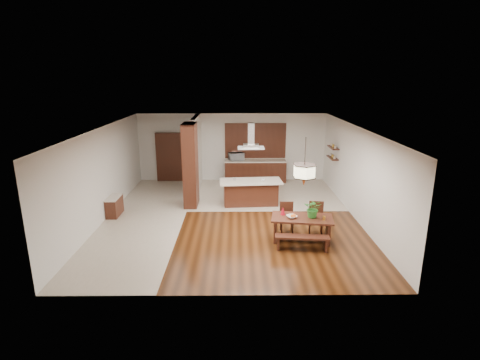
{
  "coord_description": "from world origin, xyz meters",
  "views": [
    {
      "loc": [
        0.19,
        -11.38,
        4.44
      ],
      "look_at": [
        0.3,
        0.0,
        1.25
      ],
      "focal_mm": 28.0,
      "sensor_mm": 36.0,
      "label": 1
    }
  ],
  "objects_px": {
    "range_hood": "(251,136)",
    "island_cup": "(263,180)",
    "pendant_lantern": "(305,162)",
    "dining_bench": "(302,243)",
    "dining_chair_left": "(287,218)",
    "dining_chair_right": "(316,219)",
    "microwave": "(236,156)",
    "hallway_console": "(114,206)",
    "kitchen_island": "(251,192)",
    "dining_table": "(302,223)",
    "foliage_plant": "(313,208)",
    "fruit_bowl": "(292,217)"
  },
  "relations": [
    {
      "from": "pendant_lantern",
      "to": "dining_bench",
      "type": "bearing_deg",
      "value": -98.27
    },
    {
      "from": "pendant_lantern",
      "to": "foliage_plant",
      "type": "distance_m",
      "value": 1.32
    },
    {
      "from": "hallway_console",
      "to": "microwave",
      "type": "relative_size",
      "value": 1.47
    },
    {
      "from": "pendant_lantern",
      "to": "range_hood",
      "type": "relative_size",
      "value": 1.46
    },
    {
      "from": "foliage_plant",
      "to": "kitchen_island",
      "type": "height_order",
      "value": "foliage_plant"
    },
    {
      "from": "fruit_bowl",
      "to": "dining_chair_left",
      "type": "bearing_deg",
      "value": 94.37
    },
    {
      "from": "fruit_bowl",
      "to": "island_cup",
      "type": "height_order",
      "value": "island_cup"
    },
    {
      "from": "dining_chair_left",
      "to": "fruit_bowl",
      "type": "relative_size",
      "value": 3.25
    },
    {
      "from": "dining_chair_left",
      "to": "microwave",
      "type": "relative_size",
      "value": 1.49
    },
    {
      "from": "hallway_console",
      "to": "pendant_lantern",
      "type": "distance_m",
      "value": 6.43
    },
    {
      "from": "dining_chair_right",
      "to": "pendant_lantern",
      "type": "distance_m",
      "value": 1.89
    },
    {
      "from": "dining_chair_right",
      "to": "kitchen_island",
      "type": "relative_size",
      "value": 0.42
    },
    {
      "from": "microwave",
      "to": "dining_table",
      "type": "bearing_deg",
      "value": -95.19
    },
    {
      "from": "hallway_console",
      "to": "dining_table",
      "type": "xyz_separation_m",
      "value": [
        5.8,
        -2.01,
        0.19
      ]
    },
    {
      "from": "island_cup",
      "to": "microwave",
      "type": "relative_size",
      "value": 0.2
    },
    {
      "from": "range_hood",
      "to": "island_cup",
      "type": "height_order",
      "value": "range_hood"
    },
    {
      "from": "island_cup",
      "to": "kitchen_island",
      "type": "bearing_deg",
      "value": 165.4
    },
    {
      "from": "pendant_lantern",
      "to": "kitchen_island",
      "type": "relative_size",
      "value": 0.59
    },
    {
      "from": "fruit_bowl",
      "to": "hallway_console",
      "type": "bearing_deg",
      "value": 159.64
    },
    {
      "from": "fruit_bowl",
      "to": "pendant_lantern",
      "type": "bearing_deg",
      "value": 6.86
    },
    {
      "from": "foliage_plant",
      "to": "island_cup",
      "type": "relative_size",
      "value": 4.33
    },
    {
      "from": "dining_table",
      "to": "dining_bench",
      "type": "xyz_separation_m",
      "value": [
        -0.09,
        -0.59,
        -0.31
      ]
    },
    {
      "from": "range_hood",
      "to": "island_cup",
      "type": "relative_size",
      "value": 7.43
    },
    {
      "from": "dining_bench",
      "to": "range_hood",
      "type": "bearing_deg",
      "value": 108.48
    },
    {
      "from": "foliage_plant",
      "to": "fruit_bowl",
      "type": "height_order",
      "value": "foliage_plant"
    },
    {
      "from": "dining_bench",
      "to": "kitchen_island",
      "type": "relative_size",
      "value": 0.63
    },
    {
      "from": "kitchen_island",
      "to": "dining_chair_left",
      "type": "bearing_deg",
      "value": -72.92
    },
    {
      "from": "foliage_plant",
      "to": "range_hood",
      "type": "relative_size",
      "value": 0.58
    },
    {
      "from": "hallway_console",
      "to": "dining_chair_right",
      "type": "xyz_separation_m",
      "value": [
        6.28,
        -1.57,
        0.15
      ]
    },
    {
      "from": "dining_chair_right",
      "to": "range_hood",
      "type": "xyz_separation_m",
      "value": [
        -1.78,
        2.6,
        2.0
      ]
    },
    {
      "from": "hallway_console",
      "to": "dining_chair_right",
      "type": "height_order",
      "value": "dining_chair_right"
    },
    {
      "from": "dining_chair_left",
      "to": "range_hood",
      "type": "height_order",
      "value": "range_hood"
    },
    {
      "from": "microwave",
      "to": "dining_chair_right",
      "type": "bearing_deg",
      "value": -89.57
    },
    {
      "from": "dining_table",
      "to": "microwave",
      "type": "height_order",
      "value": "microwave"
    },
    {
      "from": "fruit_bowl",
      "to": "island_cup",
      "type": "xyz_separation_m",
      "value": [
        -0.59,
        2.96,
        0.22
      ]
    },
    {
      "from": "dining_chair_left",
      "to": "dining_chair_right",
      "type": "distance_m",
      "value": 0.83
    },
    {
      "from": "dining_bench",
      "to": "island_cup",
      "type": "bearing_deg",
      "value": 102.68
    },
    {
      "from": "pendant_lantern",
      "to": "hallway_console",
      "type": "bearing_deg",
      "value": 160.89
    },
    {
      "from": "hallway_console",
      "to": "island_cup",
      "type": "bearing_deg",
      "value": 10.59
    },
    {
      "from": "hallway_console",
      "to": "pendant_lantern",
      "type": "bearing_deg",
      "value": -19.11
    },
    {
      "from": "dining_table",
      "to": "dining_bench",
      "type": "relative_size",
      "value": 1.25
    },
    {
      "from": "dining_chair_left",
      "to": "range_hood",
      "type": "xyz_separation_m",
      "value": [
        -0.96,
        2.48,
        2.02
      ]
    },
    {
      "from": "hallway_console",
      "to": "foliage_plant",
      "type": "xyz_separation_m",
      "value": [
        6.09,
        -2.03,
        0.64
      ]
    },
    {
      "from": "dining_chair_left",
      "to": "island_cup",
      "type": "relative_size",
      "value": 7.36
    },
    {
      "from": "dining_chair_left",
      "to": "microwave",
      "type": "xyz_separation_m",
      "value": [
        -1.47,
        5.45,
        0.67
      ]
    },
    {
      "from": "hallway_console",
      "to": "dining_bench",
      "type": "height_order",
      "value": "hallway_console"
    },
    {
      "from": "range_hood",
      "to": "dining_chair_right",
      "type": "bearing_deg",
      "value": -55.56
    },
    {
      "from": "hallway_console",
      "to": "dining_chair_left",
      "type": "bearing_deg",
      "value": -14.85
    },
    {
      "from": "range_hood",
      "to": "fruit_bowl",
      "type": "bearing_deg",
      "value": -71.85
    },
    {
      "from": "pendant_lantern",
      "to": "island_cup",
      "type": "xyz_separation_m",
      "value": [
        -0.88,
        2.93,
        -1.3
      ]
    }
  ]
}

